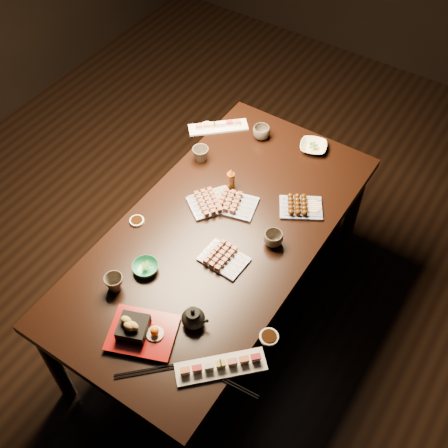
{
  "coord_description": "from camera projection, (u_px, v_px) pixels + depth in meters",
  "views": [
    {
      "loc": [
        1.33,
        -1.73,
        2.86
      ],
      "look_at": [
        0.38,
        -0.29,
        0.77
      ],
      "focal_mm": 45.0,
      "sensor_mm": 36.0,
      "label": 1
    }
  ],
  "objects": [
    {
      "name": "ground",
      "position": [
        199.0,
        245.0,
        3.59
      ],
      "size": [
        5.0,
        5.0,
        0.0
      ],
      "primitive_type": "plane",
      "color": "black",
      "rests_on": "ground"
    },
    {
      "name": "dining_table",
      "position": [
        219.0,
        277.0,
        2.99
      ],
      "size": [
        1.29,
        1.96,
        0.75
      ],
      "primitive_type": "cube",
      "rotation": [
        0.0,
        0.0,
        0.23
      ],
      "color": "black",
      "rests_on": "ground"
    },
    {
      "name": "sushi_platter_near",
      "position": [
        221.0,
        365.0,
        2.24
      ],
      "size": [
        0.33,
        0.33,
        0.04
      ],
      "primitive_type": null,
      "rotation": [
        0.0,
        0.0,
        0.78
      ],
      "color": "white",
      "rests_on": "dining_table"
    },
    {
      "name": "sushi_platter_far",
      "position": [
        218.0,
        125.0,
        3.16
      ],
      "size": [
        0.31,
        0.29,
        0.04
      ],
      "primitive_type": null,
      "rotation": [
        0.0,
        0.0,
        3.89
      ],
      "color": "white",
      "rests_on": "dining_table"
    },
    {
      "name": "yakitori_plate_center",
      "position": [
        233.0,
        202.0,
        2.79
      ],
      "size": [
        0.26,
        0.21,
        0.06
      ],
      "primitive_type": null,
      "rotation": [
        0.0,
        0.0,
        0.25
      ],
      "color": "#828EB6",
      "rests_on": "dining_table"
    },
    {
      "name": "yakitori_plate_right",
      "position": [
        224.0,
        257.0,
        2.57
      ],
      "size": [
        0.22,
        0.16,
        0.05
      ],
      "primitive_type": null,
      "rotation": [
        0.0,
        0.0,
        -0.05
      ],
      "color": "#828EB6",
      "rests_on": "dining_table"
    },
    {
      "name": "yakitori_plate_left",
      "position": [
        212.0,
        201.0,
        2.79
      ],
      "size": [
        0.26,
        0.27,
        0.06
      ],
      "primitive_type": null,
      "rotation": [
        0.0,
        0.0,
        0.96
      ],
      "color": "#828EB6",
      "rests_on": "dining_table"
    },
    {
      "name": "tsukune_plate",
      "position": [
        301.0,
        205.0,
        2.77
      ],
      "size": [
        0.26,
        0.24,
        0.05
      ],
      "primitive_type": null,
      "rotation": [
        0.0,
        0.0,
        0.53
      ],
      "color": "#828EB6",
      "rests_on": "dining_table"
    },
    {
      "name": "edamame_bowl_green",
      "position": [
        146.0,
        268.0,
        2.55
      ],
      "size": [
        0.12,
        0.12,
        0.04
      ],
      "primitive_type": "imported",
      "rotation": [
        0.0,
        0.0,
        0.03
      ],
      "color": "#339D70",
      "rests_on": "dining_table"
    },
    {
      "name": "edamame_bowl_cream",
      "position": [
        313.0,
        147.0,
        3.05
      ],
      "size": [
        0.18,
        0.18,
        0.04
      ],
      "primitive_type": "imported",
      "rotation": [
        0.0,
        0.0,
        0.34
      ],
      "color": "#F7EBCA",
      "rests_on": "dining_table"
    },
    {
      "name": "tempura_tray",
      "position": [
        142.0,
        329.0,
        2.31
      ],
      "size": [
        0.34,
        0.31,
        0.1
      ],
      "primitive_type": null,
      "rotation": [
        0.0,
        0.0,
        0.38
      ],
      "color": "black",
      "rests_on": "dining_table"
    },
    {
      "name": "teacup_near_left",
      "position": [
        114.0,
        283.0,
        2.47
      ],
      "size": [
        0.09,
        0.09,
        0.08
      ],
      "primitive_type": "imported",
      "rotation": [
        0.0,
        0.0,
        -0.0
      ],
      "color": "#524A3F",
      "rests_on": "dining_table"
    },
    {
      "name": "teacup_mid_right",
      "position": [
        273.0,
        239.0,
        2.63
      ],
      "size": [
        0.1,
        0.1,
        0.07
      ],
      "primitive_type": "imported",
      "rotation": [
        0.0,
        0.0,
        -0.04
      ],
      "color": "#524A3F",
      "rests_on": "dining_table"
    },
    {
      "name": "teacup_far_left",
      "position": [
        201.0,
        154.0,
        2.98
      ],
      "size": [
        0.12,
        0.12,
        0.08
      ],
      "primitive_type": "imported",
      "rotation": [
        0.0,
        0.0,
        0.57
      ],
      "color": "#524A3F",
      "rests_on": "dining_table"
    },
    {
      "name": "teacup_far_right",
      "position": [
        261.0,
        133.0,
        3.1
      ],
      "size": [
        0.12,
        0.12,
        0.07
      ],
      "primitive_type": "imported",
      "rotation": [
        0.0,
        0.0,
        0.41
      ],
      "color": "#524A3F",
      "rests_on": "dining_table"
    },
    {
      "name": "teapot",
      "position": [
        193.0,
        317.0,
        2.35
      ],
      "size": [
        0.15,
        0.15,
        0.1
      ],
      "primitive_type": null,
      "rotation": [
        0.0,
        0.0,
        0.25
      ],
      "color": "black",
      "rests_on": "dining_table"
    },
    {
      "name": "condiment_bottle",
      "position": [
        231.0,
        178.0,
        2.84
      ],
      "size": [
        0.05,
        0.05,
        0.13
      ],
      "primitive_type": "cylinder",
      "rotation": [
        0.0,
        0.0,
        0.38
      ],
      "color": "#68350D",
      "rests_on": "dining_table"
    },
    {
      "name": "sauce_dish_west",
      "position": [
        137.0,
        221.0,
        2.74
      ],
      "size": [
        0.09,
        0.09,
        0.01
      ],
      "primitive_type": "cylinder",
      "rotation": [
        0.0,
        0.0,
        0.4
      ],
      "color": "white",
      "rests_on": "dining_table"
    },
    {
      "name": "sauce_dish_east",
      "position": [
        313.0,
        207.0,
        2.79
      ],
      "size": [
        0.12,
        0.12,
        0.02
      ],
      "primitive_type": "cylinder",
      "rotation": [
        0.0,
        0.0,
        0.5
      ],
      "color": "white",
      "rests_on": "dining_table"
    },
    {
      "name": "sauce_dish_se",
      "position": [
        269.0,
        337.0,
        2.34
      ],
      "size": [
        0.1,
        0.1,
        0.01
      ],
      "primitive_type": "cylinder",
      "rotation": [
        0.0,
        0.0,
        0.17
      ],
      "color": "white",
      "rests_on": "dining_table"
    },
    {
      "name": "sauce_dish_nw",
      "position": [
        207.0,
        127.0,
        3.18
      ],
      "size": [
        0.1,
        0.1,
        0.01
      ],
      "primitive_type": "cylinder",
      "rotation": [
        0.0,
        0.0,
        0.29
      ],
      "color": "white",
      "rests_on": "dining_table"
    },
    {
      "name": "chopsticks_near",
      "position": [
        144.0,
        371.0,
        2.24
      ],
      "size": [
        0.19,
        0.18,
        0.01
      ],
      "primitive_type": null,
      "rotation": [
        0.0,
        0.0,
        0.77
      ],
      "color": "black",
      "rests_on": "dining_table"
    },
    {
      "name": "chopsticks_se",
      "position": [
        236.0,
        386.0,
        2.2
      ],
      "size": [
        0.2,
        0.03,
        0.01
      ],
      "primitive_type": null,
      "rotation": [
        0.0,
        0.0,
        0.08
      ],
      "color": "black",
      "rests_on": "dining_table"
    }
  ]
}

